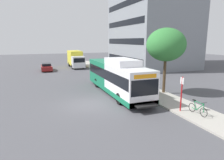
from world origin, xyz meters
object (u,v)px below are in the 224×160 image
object	(u,v)px
transit_bus	(116,77)
street_tree_near_stop	(166,45)
box_truck_background	(76,59)
bus_stop_sign_pole	(182,91)
bicycle_parked	(198,109)
parked_car_far_lane	(46,67)

from	to	relation	value
transit_bus	street_tree_near_stop	world-z (taller)	street_tree_near_stop
box_truck_background	bus_stop_sign_pole	bearing A→B (deg)	-84.52
transit_bus	bus_stop_sign_pole	bearing A→B (deg)	-70.77
bus_stop_sign_pole	bicycle_parked	xyz separation A→B (m)	(0.65, -1.03, -1.09)
transit_bus	bicycle_parked	xyz separation A→B (m)	(3.06, -7.93, -1.14)
bus_stop_sign_pole	street_tree_near_stop	distance (m)	6.28
parked_car_far_lane	box_truck_background	xyz separation A→B (m)	(5.74, 2.61, 1.08)
bus_stop_sign_pole	parked_car_far_lane	size ratio (longest dim) A/B	0.58
box_truck_background	parked_car_far_lane	bearing A→B (deg)	-155.58
transit_bus	parked_car_far_lane	bearing A→B (deg)	108.05
bus_stop_sign_pole	bicycle_parked	bearing A→B (deg)	-57.77
box_truck_background	street_tree_near_stop	bearing A→B (deg)	-78.45
bus_stop_sign_pole	box_truck_background	distance (m)	28.07
street_tree_near_stop	parked_car_far_lane	size ratio (longest dim) A/B	1.42
bus_stop_sign_pole	bicycle_parked	distance (m)	1.64
box_truck_background	transit_bus	bearing A→B (deg)	-89.25
bicycle_parked	box_truck_background	size ratio (longest dim) A/B	0.25
bicycle_parked	box_truck_background	bearing A→B (deg)	96.56
bicycle_parked	street_tree_near_stop	bearing A→B (deg)	77.22
street_tree_near_stop	box_truck_background	xyz separation A→B (m)	(-4.69, 22.97, -3.17)
bicycle_parked	parked_car_far_lane	xyz separation A→B (m)	(-9.07, 26.37, 0.10)
transit_bus	bicycle_parked	size ratio (longest dim) A/B	6.96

